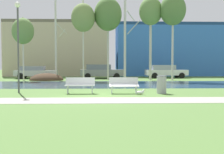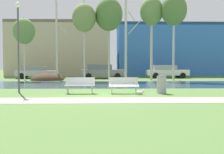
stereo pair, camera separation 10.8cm
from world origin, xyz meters
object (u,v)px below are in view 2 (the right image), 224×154
Objects in this scene: trash_bin at (162,84)px; streetlamp at (18,32)px; parked_van_nearest_silver at (36,72)px; parked_hatch_third_white at (166,71)px; bench_right at (124,85)px; seagull at (140,92)px; bench_left at (80,85)px; parked_sedan_second_grey at (102,71)px.

streetlamp is at bearing 175.00° from trash_bin.
parked_van_nearest_silver is 0.96× the size of parked_hatch_third_white.
streetlamp is at bearing -79.73° from parked_van_nearest_silver.
parked_hatch_third_white is (6.14, 17.27, 0.33)m from bench_right.
parked_hatch_third_white is (14.85, 0.84, 0.05)m from parked_van_nearest_silver.
parked_hatch_third_white is at bearing 73.51° from seagull.
parked_hatch_third_white is at bearing 70.42° from bench_right.
bench_left is at bearing -9.62° from streetlamp.
parked_sedan_second_grey reaches higher than parked_van_nearest_silver.
seagull is (-1.22, -0.58, -0.36)m from trash_bin.
streetlamp is at bearing -106.11° from parked_sedan_second_grey.
bench_right is at bearing -62.08° from parked_van_nearest_silver.
trash_bin is 17.86m from parked_hatch_third_white.
parked_sedan_second_grey is (7.36, -0.31, 0.08)m from parked_van_nearest_silver.
bench_right is at bearing 0.00° from bench_left.
parked_van_nearest_silver reaches higher than bench_right.
streetlamp is 20.71m from parked_hatch_third_white.
parked_hatch_third_white reaches higher than parked_van_nearest_silver.
bench_right is 18.34m from parked_hatch_third_white.
parked_sedan_second_grey is at bearing 97.37° from seagull.
seagull is at bearing -82.63° from parked_sedan_second_grey.
parked_van_nearest_silver reaches higher than seagull.
parked_hatch_third_white reaches higher than trash_bin.
bench_right is at bearing -109.58° from parked_hatch_third_white.
parked_sedan_second_grey is (-1.35, 16.13, 0.35)m from bench_right.
bench_left is 0.32× the size of streetlamp.
parked_van_nearest_silver is (-2.87, 15.85, -2.64)m from streetlamp.
parked_van_nearest_silver is at bearing 119.11° from seagull.
seagull is 0.09× the size of streetlamp.
bench_right is at bearing 140.24° from seagull.
seagull is (3.20, -0.69, -0.34)m from bench_left.
streetlamp is at bearing 170.38° from bench_left.
bench_left and bench_right have the same top height.
bench_left reaches higher than seagull.
trash_bin is 2.07× the size of seagull.
trash_bin is at bearing -1.34° from bench_left.
trash_bin is at bearing -78.19° from parked_sedan_second_grey.
bench_right is 2.05m from trash_bin.
bench_left is 17.62m from parked_van_nearest_silver.
seagull is 0.10× the size of parked_hatch_third_white.
parked_hatch_third_white is at bearing 8.67° from parked_sedan_second_grey.
bench_right is 1.67× the size of trash_bin.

